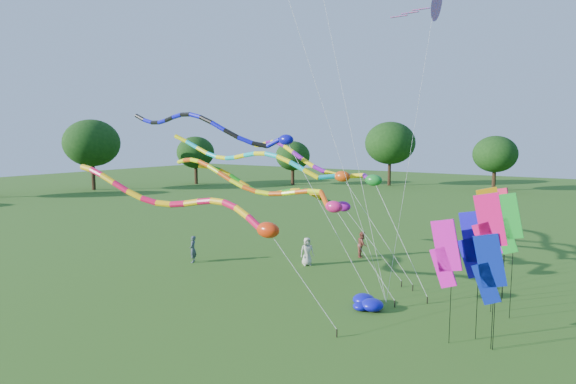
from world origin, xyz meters
The scene contains 21 objects.
ground centered at (0.00, 0.00, 0.00)m, with size 160.00×160.00×0.00m, color #265B18.
tree_ring centered at (4.90, -1.07, 5.68)m, with size 115.10×119.14×9.47m.
tube_kite_red centered at (-4.96, 0.29, 4.29)m, with size 13.97×1.41×6.40m.
tube_kite_orange centered at (-4.61, 5.18, 4.72)m, with size 14.16×1.44×6.61m.
tube_kite_purple centered at (-3.97, 8.96, 5.85)m, with size 14.47×6.76×7.66m.
tube_kite_blue centered at (-6.64, 3.80, 7.65)m, with size 14.57×1.23×9.11m.
tube_kite_cyan centered at (-5.15, 6.22, 5.93)m, with size 14.47×1.32×7.87m.
tube_kite_green centered at (-4.44, 6.77, 4.29)m, with size 12.12×1.12×6.15m.
delta_kite_high_c centered at (2.26, 9.94, 13.82)m, with size 3.03×6.82×15.09m.
banner_pole_magenta_a centered at (5.42, 2.06, 3.21)m, with size 1.16×0.09×4.47m.
banner_pole_magenta_b centered at (6.75, 2.36, 4.17)m, with size 1.16×0.16×5.45m.
banner_pole_orange centered at (6.04, 6.00, 3.99)m, with size 1.11×0.51×5.26m.
banner_pole_red centered at (6.18, 7.69, 3.83)m, with size 1.12×0.46×5.09m.
banner_pole_blue_a centered at (6.12, 2.99, 3.44)m, with size 1.16×0.24×4.70m.
banner_pole_green centered at (6.79, 5.78, 3.83)m, with size 1.16×0.10×5.10m.
banner_pole_blue_b centered at (6.82, 2.28, 2.82)m, with size 1.15×0.32×4.07m.
banner_pole_violet centered at (6.09, 8.30, 3.23)m, with size 1.16×0.16×4.49m.
blue_nylon_heap centered at (1.70, 3.43, 0.20)m, with size 1.47×1.24×0.44m.
person_a centered at (-3.93, 8.08, 0.80)m, with size 0.78×0.51×1.59m, color beige.
person_b centered at (-9.77, 4.93, 0.78)m, with size 0.57×0.37×1.56m, color #3A4752.
person_c centered at (-2.12, 11.52, 0.78)m, with size 0.76×0.59×1.56m, color brown.
Camera 1 is at (9.97, -14.67, 7.31)m, focal length 30.00 mm.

